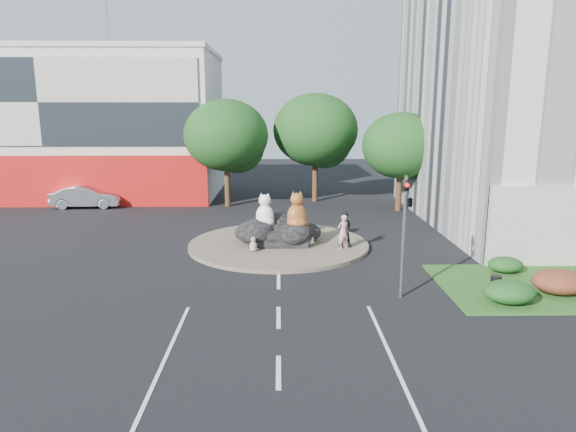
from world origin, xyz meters
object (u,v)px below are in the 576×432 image
Objects in this scene: kitten_calico at (253,244)px; litter_bin at (496,284)px; cat_tabby at (297,210)px; kitten_white at (310,237)px; pedestrian_dark at (344,229)px; parked_car at (87,197)px; cat_white at (265,210)px; pedestrian_pink at (343,232)px.

kitten_calico is 1.14× the size of litter_bin.
cat_tabby reaches higher than kitten_calico.
kitten_white is 1.93m from pedestrian_dark.
parked_car is at bearing 174.93° from kitten_calico.
kitten_white is at bearing 62.26° from kitten_calico.
cat_white is 0.37× the size of parked_car.
pedestrian_dark reaches higher than parked_car.
kitten_white is 10.33m from litter_bin.
kitten_white reaches higher than litter_bin.
pedestrian_dark is (2.51, -0.50, -0.98)m from cat_tabby.
cat_white is 1.06× the size of pedestrian_pink.
pedestrian_pink is (2.44, -0.87, -1.02)m from cat_tabby.
pedestrian_pink is 22.38m from parked_car.
kitten_calico is at bearing -23.06° from pedestrian_pink.
cat_tabby is at bearing 68.90° from kitten_calico.
kitten_calico is 0.16× the size of parked_car.
pedestrian_pink is (4.19, -1.16, -0.95)m from cat_white.
cat_tabby is (1.75, -0.30, 0.07)m from cat_white.
cat_tabby is 1.14× the size of pedestrian_pink.
kitten_white is at bearing 10.34° from cat_white.
kitten_white is 20.50m from parked_car.
kitten_white is 0.16× the size of parked_car.
kitten_white is (3.06, 1.28, 0.01)m from kitten_calico.
cat_white is 4.43m from pedestrian_dark.
cat_white is at bearing -132.97° from parked_car.
litter_bin is at bearing 101.54° from pedestrian_pink.
pedestrian_pink is (4.77, 0.45, 0.52)m from kitten_calico.
pedestrian_dark is (4.26, -0.80, -0.91)m from cat_white.
pedestrian_pink is at bearing -128.40° from parked_car.
pedestrian_dark reaches higher than kitten_calico.
cat_tabby is 11.00m from litter_bin.
kitten_white is 0.43× the size of pedestrian_dark.
kitten_calico is (-0.58, -1.61, -1.47)m from cat_white.
litter_bin is at bearing -85.38° from kitten_white.
kitten_white is 1.97m from pedestrian_pink.
cat_tabby is 2.53× the size of kitten_white.
cat_white reaches higher than parked_car.
cat_white is 4.45m from pedestrian_pink.
kitten_white is (0.73, -0.03, -1.53)m from cat_tabby.
pedestrian_pink reaches higher than litter_bin.
parked_car is 30.73m from litter_bin.
kitten_white is (2.48, -0.32, -1.46)m from cat_white.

